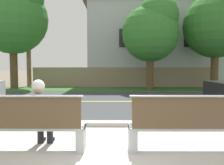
{
  "coord_description": "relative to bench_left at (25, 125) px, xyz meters",
  "views": [
    {
      "loc": [
        0.11,
        -3.59,
        1.48
      ],
      "look_at": [
        0.07,
        3.59,
        1.0
      ],
      "focal_mm": 38.93,
      "sensor_mm": 36.0,
      "label": 1
    }
  ],
  "objects": [
    {
      "name": "palm_tree_tall",
      "position": [
        -4.65,
        13.65,
        5.54
      ],
      "size": [
        2.09,
        1.98,
        7.46
      ],
      "color": "brown",
      "rests_on": "ground_plane"
    },
    {
      "name": "ground_plane",
      "position": [
        1.41,
        7.48,
        -0.47
      ],
      "size": [
        140.0,
        140.0,
        0.0
      ],
      "primitive_type": "plane",
      "color": "#665B4C"
    },
    {
      "name": "curb_edge",
      "position": [
        1.41,
        1.83,
        -0.41
      ],
      "size": [
        44.0,
        0.3,
        0.11
      ],
      "primitive_type": "cube",
      "color": "#ADA89E",
      "rests_on": "ground_plane"
    },
    {
      "name": "shade_tree_centre",
      "position": [
        8.03,
        11.15,
        3.82
      ],
      "size": [
        4.0,
        4.0,
        6.6
      ],
      "color": "brown",
      "rests_on": "ground_plane"
    },
    {
      "name": "bench_left",
      "position": [
        0.0,
        0.0,
        0.0
      ],
      "size": [
        2.07,
        0.48,
        1.01
      ],
      "color": "silver",
      "rests_on": "ground_plane"
    },
    {
      "name": "road_centre_line",
      "position": [
        1.41,
        5.98,
        -0.46
      ],
      "size": [
        48.0,
        0.14,
        0.01
      ],
      "primitive_type": "cube",
      "color": "#E0CC4C",
      "rests_on": "ground_plane"
    },
    {
      "name": "shade_tree_left",
      "position": [
        3.94,
        11.04,
        3.29
      ],
      "size": [
        3.51,
        3.51,
        5.79
      ],
      "color": "brown",
      "rests_on": "ground_plane"
    },
    {
      "name": "bench_right",
      "position": [
        2.83,
        0.0,
        0.0
      ],
      "size": [
        2.07,
        0.48,
        1.01
      ],
      "color": "silver",
      "rests_on": "ground_plane"
    },
    {
      "name": "street_asphalt",
      "position": [
        1.41,
        5.98,
        -0.46
      ],
      "size": [
        52.0,
        8.0,
        0.01
      ],
      "primitive_type": "cube",
      "color": "#383A3D",
      "rests_on": "ground_plane"
    },
    {
      "name": "shade_tree_far_left",
      "position": [
        -4.95,
        11.92,
        4.44
      ],
      "size": [
        4.58,
        4.58,
        7.55
      ],
      "color": "brown",
      "rests_on": "ground_plane"
    },
    {
      "name": "garden_wall",
      "position": [
        2.26,
        13.38,
        0.23
      ],
      "size": [
        13.0,
        0.36,
        1.4
      ],
      "primitive_type": "cube",
      "color": "gray",
      "rests_on": "ground_plane"
    },
    {
      "name": "house_across_street",
      "position": [
        4.8,
        16.58,
        3.05
      ],
      "size": [
        11.11,
        6.91,
        6.95
      ],
      "color": "#B7BCC1",
      "rests_on": "ground_plane"
    },
    {
      "name": "seated_person_blue",
      "position": [
        0.22,
        0.17,
        0.21
      ],
      "size": [
        0.52,
        0.68,
        1.25
      ],
      "color": "black",
      "rests_on": "ground_plane"
    },
    {
      "name": "sidewalk_pavement",
      "position": [
        1.41,
        -0.12,
        -0.46
      ],
      "size": [
        44.0,
        3.6,
        0.01
      ],
      "primitive_type": "cube",
      "color": "#B7B2A8",
      "rests_on": "ground_plane"
    },
    {
      "name": "far_verge_grass",
      "position": [
        1.41,
        11.53,
        -0.46
      ],
      "size": [
        48.0,
        2.8,
        0.02
      ],
      "primitive_type": "cube",
      "color": "#2D6026",
      "rests_on": "ground_plane"
    }
  ]
}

